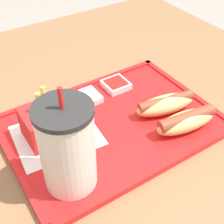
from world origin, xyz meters
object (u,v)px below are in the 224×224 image
(hot_dog_near, at_px, (165,104))
(fries_carton, at_px, (49,122))
(hot_dog_far, at_px, (186,121))
(sauce_cup_ketchup, at_px, (116,85))
(soda_cup, at_px, (67,147))
(sauce_cup_mayo, at_px, (87,97))

(hot_dog_near, distance_m, fries_carton, 0.24)
(hot_dog_far, height_order, hot_dog_near, hot_dog_far)
(sauce_cup_ketchup, bearing_deg, hot_dog_far, 101.27)
(soda_cup, xyz_separation_m, hot_dog_near, (-0.25, -0.05, -0.06))
(hot_dog_near, bearing_deg, hot_dog_far, 90.00)
(hot_dog_far, height_order, fries_carton, fries_carton)
(fries_carton, xyz_separation_m, sauce_cup_mayo, (-0.11, -0.06, -0.03))
(soda_cup, distance_m, hot_dog_near, 0.26)
(hot_dog_far, relative_size, hot_dog_near, 0.99)
(hot_dog_far, relative_size, sauce_cup_mayo, 2.48)
(soda_cup, bearing_deg, sauce_cup_mayo, -126.10)
(sauce_cup_mayo, relative_size, sauce_cup_ketchup, 1.00)
(hot_dog_near, bearing_deg, fries_carton, -15.74)
(soda_cup, distance_m, hot_dog_far, 0.26)
(soda_cup, distance_m, sauce_cup_ketchup, 0.29)
(soda_cup, relative_size, hot_dog_far, 1.41)
(soda_cup, bearing_deg, sauce_cup_ketchup, -139.14)
(hot_dog_far, bearing_deg, sauce_cup_mayo, -57.35)
(fries_carton, distance_m, sauce_cup_ketchup, 0.21)
(sauce_cup_mayo, distance_m, sauce_cup_ketchup, 0.08)
(hot_dog_far, distance_m, sauce_cup_mayo, 0.22)
(soda_cup, xyz_separation_m, sauce_cup_mayo, (-0.13, -0.18, -0.07))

